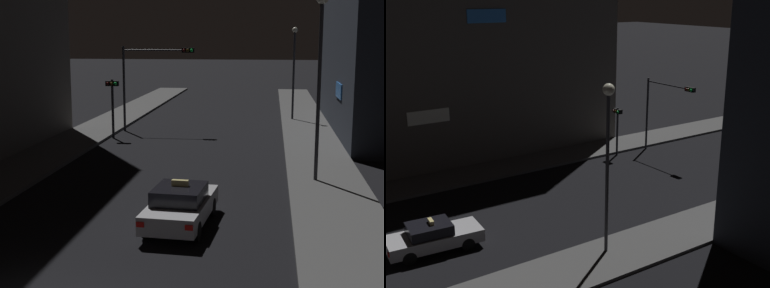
{
  "view_description": "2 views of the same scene",
  "coord_description": "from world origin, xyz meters",
  "views": [
    {
      "loc": [
        4.6,
        -11.62,
        6.29
      ],
      "look_at": [
        1.12,
        14.04,
        1.52
      ],
      "focal_mm": 54.92,
      "sensor_mm": 36.0,
      "label": 1
    },
    {
      "loc": [
        23.62,
        0.34,
        11.79
      ],
      "look_at": [
        -0.56,
        16.88,
        3.11
      ],
      "focal_mm": 47.6,
      "sensor_mm": 36.0,
      "label": 2
    }
  ],
  "objects": [
    {
      "name": "sidewalk_right",
      "position": [
        7.05,
        28.04,
        0.08
      ],
      "size": [
        3.32,
        60.09,
        0.17
      ],
      "primitive_type": "cube",
      "color": "#4C4C4C",
      "rests_on": "ground_plane"
    },
    {
      "name": "taxi",
      "position": [
        1.69,
        7.01,
        0.74
      ],
      "size": [
        2.11,
        4.57,
        1.62
      ],
      "color": "#B7B7BC",
      "rests_on": "ground_plane"
    },
    {
      "name": "street_lamp_near_block",
      "position": [
        6.58,
        13.59,
        5.67
      ],
      "size": [
        0.54,
        0.54,
        7.95
      ],
      "color": "#2D2D33",
      "rests_on": "sidewalk_right"
    },
    {
      "name": "sidewalk_left",
      "position": [
        -7.05,
        28.04,
        0.08
      ],
      "size": [
        3.32,
        60.09,
        0.17
      ],
      "primitive_type": "cube",
      "color": "#4C4C4C",
      "rests_on": "ground_plane"
    },
    {
      "name": "traffic_light_overhead",
      "position": [
        -3.36,
        26.51,
        4.08
      ],
      "size": [
        4.8,
        0.42,
        5.65
      ],
      "color": "#2D2D33",
      "rests_on": "ground_plane"
    },
    {
      "name": "street_lamp_far_block",
      "position": [
        6.2,
        32.73,
        4.3
      ],
      "size": [
        0.4,
        0.4,
        6.78
      ],
      "color": "#2D2D33",
      "rests_on": "sidewalk_right"
    },
    {
      "name": "traffic_light_left_kerb",
      "position": [
        -5.14,
        23.57,
        2.64
      ],
      "size": [
        0.8,
        0.42,
        3.67
      ],
      "color": "#2D2D33",
      "rests_on": "ground_plane"
    }
  ]
}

